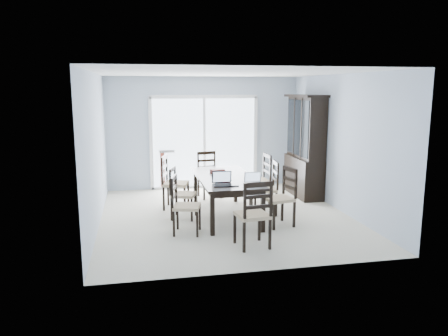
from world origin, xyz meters
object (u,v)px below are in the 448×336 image
Objects in this scene: chair_left_near at (181,198)px; laptop_silver at (254,182)px; dining_table at (225,181)px; chair_right_mid at (269,182)px; chair_end_far at (208,169)px; laptop_dark at (223,182)px; hot_tub at (189,163)px; chair_left_far at (171,176)px; chair_left_mid at (178,187)px; china_hutch at (305,147)px; chair_right_near at (284,190)px; chair_end_near at (255,207)px; cell_phone at (235,186)px; game_box at (217,171)px; chair_right_far at (262,174)px.

laptop_silver is at bearing 105.22° from chair_left_near.
dining_table is 0.84m from chair_right_mid.
chair_end_far reaches higher than laptop_dark.
hot_tub is at bearing 25.05° from chair_right_mid.
chair_right_mid is at bearing 83.05° from chair_left_far.
chair_left_mid is 3.29m from hot_tub.
china_hutch reaches higher than dining_table.
chair_end_near reaches higher than chair_right_near.
chair_end_near reaches higher than chair_end_far.
game_box is at bearing 109.79° from cell_phone.
china_hutch is 1.30m from chair_right_far.
china_hutch is 2.30m from chair_right_near.
chair_right_near is 1.00× the size of chair_right_mid.
chair_end_near is at bearing -104.24° from laptop_silver.
chair_left_mid is (-2.88, -1.18, -0.50)m from china_hutch.
hot_tub is (-1.10, 3.30, -0.15)m from chair_right_mid.
chair_left_near is 0.93× the size of chair_end_near.
chair_right_far is at bearing 76.06° from cell_phone.
dining_table is 2.00× the size of chair_left_near.
chair_left_far is 2.01m from laptop_silver.
chair_right_near is 0.60× the size of hot_tub.
chair_right_far reaches higher than game_box.
chair_right_far reaches higher than chair_right_near.
chair_right_far is (-1.12, -0.49, -0.45)m from china_hutch.
chair_left_far is at bearing 105.79° from chair_end_near.
chair_right_mid is at bearing 110.21° from chair_end_far.
chair_left_far reaches higher than cell_phone.
chair_left_near is 3.24× the size of laptop_dark.
chair_left_mid is 1.47m from laptop_silver.
chair_left_far reaches higher than game_box.
chair_end_far is 2.39m from laptop_silver.
laptop_silver is at bearing -81.69° from hot_tub.
china_hutch is 2.00× the size of chair_left_near.
china_hutch is at bearing 130.93° from chair_left_mid.
chair_end_far reaches higher than chair_left_mid.
chair_left_near is 1.91m from chair_right_mid.
chair_end_near is 1.03m from laptop_dark.
chair_right_mid is at bearing 0.75° from dining_table.
chair_left_mid is 0.91× the size of chair_end_near.
dining_table is 8.36× the size of game_box.
laptop_dark reaches higher than dining_table.
chair_left_far is at bearing 39.22° from chair_right_near.
chair_right_near is 1.45m from chair_right_far.
china_hutch is 1.77m from chair_right_mid.
game_box is 0.14× the size of hot_tub.
china_hutch is (2.02, 1.25, 0.40)m from dining_table.
chair_right_far reaches higher than laptop_silver.
hot_tub is (0.59, 3.24, -0.11)m from chair_left_mid.
laptop_silver is at bearing 73.37° from chair_left_mid.
chair_right_mid is at bearing 129.15° from chair_left_near.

